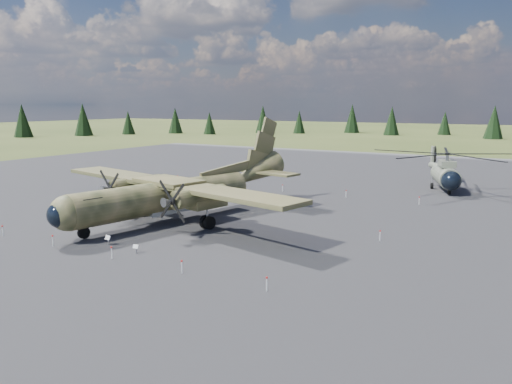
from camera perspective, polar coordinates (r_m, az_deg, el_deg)
The scene contains 8 objects.
ground at distance 46.66m, azimuth -5.89°, elevation -2.87°, with size 500.00×500.00×0.00m, color #565E29.
apron at distance 54.90m, azimuth 0.22°, elevation -0.88°, with size 120.00×120.00×0.04m, color #535257.
transport_plane at distance 45.48m, azimuth -8.89°, elevation 0.26°, with size 28.97×25.99×9.58m.
helicopter_near at distance 64.37m, azimuth 20.90°, elevation 3.05°, with size 23.36×23.61×4.67m.
info_placard_left at distance 38.76m, azimuth -16.55°, elevation -5.13°, with size 0.51×0.26×0.76m.
info_placard_right at distance 36.25m, azimuth -13.58°, elevation -6.18°, with size 0.43×0.24×0.63m.
barrier_fence at distance 46.76m, azimuth -6.42°, elevation -2.22°, with size 33.12×29.62×0.85m.
treeline at distance 47.62m, azimuth -7.00°, elevation 3.23°, with size 298.72×297.02×10.94m.
Camera 1 is at (26.74, -36.82, 10.32)m, focal length 35.00 mm.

